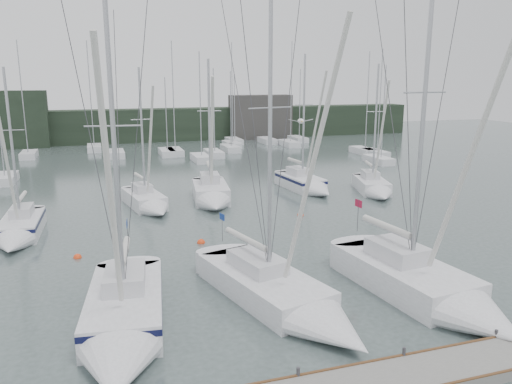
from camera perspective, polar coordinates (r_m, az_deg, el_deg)
ground at (r=21.50m, az=5.61°, el=-14.50°), size 160.00×160.00×0.00m
far_treeline at (r=80.14m, az=-12.36°, el=7.46°), size 90.00×4.00×5.00m
far_building_left at (r=78.60m, az=-27.03°, el=7.35°), size 12.00×3.00×8.00m
far_building_right at (r=81.84m, az=0.52°, el=8.58°), size 10.00×3.00×7.00m
mast_forest at (r=64.73m, az=-8.89°, el=4.54°), size 52.49×26.69×14.78m
sailboat_near_left at (r=20.43m, az=-14.99°, el=-14.56°), size 4.13×10.20×13.74m
sailboat_near_center at (r=21.78m, az=4.22°, el=-12.54°), size 5.58×10.97×14.75m
sailboat_near_right at (r=23.70m, az=20.01°, el=-10.88°), size 4.51×10.86×15.71m
sailboat_mid_a at (r=34.33m, az=-25.50°, el=-4.09°), size 2.56×7.50×11.22m
sailboat_mid_b at (r=38.74m, az=-12.10°, el=-1.28°), size 3.54×7.46×11.30m
sailboat_mid_c at (r=39.76m, az=-5.04°, el=-0.48°), size 3.69×7.91×12.09m
sailboat_mid_d at (r=44.26m, az=5.93°, el=0.83°), size 3.29×7.83×12.62m
sailboat_mid_e at (r=43.94m, az=13.45°, el=0.37°), size 4.21×7.45×11.70m
buoy_a at (r=30.81m, az=-6.30°, el=-5.80°), size 0.49×0.49×0.49m
buoy_b at (r=36.62m, az=5.11°, el=-2.70°), size 0.48×0.48×0.48m
buoy_c at (r=29.95m, az=-19.72°, el=-7.09°), size 0.46×0.46×0.46m
seagull at (r=19.61m, az=5.15°, el=8.09°), size 0.97×0.45×0.19m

